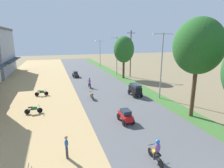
% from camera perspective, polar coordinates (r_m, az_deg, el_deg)
% --- Properties ---
extents(parked_motorbike_second, '(1.80, 0.54, 0.94)m').
position_cam_1_polar(parked_motorbike_second, '(21.25, -23.16, -7.17)').
color(parked_motorbike_second, black).
rests_on(parked_motorbike_second, dirt_shoulder).
extents(parked_motorbike_third, '(1.80, 0.54, 0.94)m').
position_cam_1_polar(parked_motorbike_third, '(27.27, -21.00, -2.42)').
color(parked_motorbike_third, black).
rests_on(parked_motorbike_third, dirt_shoulder).
extents(pedestrian_on_shoulder, '(0.28, 0.38, 1.62)m').
position_cam_1_polar(pedestrian_on_shoulder, '(13.01, -13.95, -18.15)').
color(pedestrian_on_shoulder, '#33333D').
rests_on(pedestrian_on_shoulder, dirt_shoulder).
extents(median_tree_second, '(4.67, 4.67, 9.71)m').
position_cam_1_polar(median_tree_second, '(19.38, 25.25, 10.51)').
color(median_tree_second, '#4C351E').
rests_on(median_tree_second, median_strip).
extents(median_tree_third, '(4.00, 4.00, 8.26)m').
position_cam_1_polar(median_tree_third, '(36.41, 3.70, 10.63)').
color(median_tree_third, '#4C351E').
rests_on(median_tree_third, median_strip).
extents(streetlamp_near, '(3.16, 0.20, 8.46)m').
position_cam_1_polar(streetlamp_near, '(24.42, 15.19, 6.62)').
color(streetlamp_near, gray).
rests_on(streetlamp_near, median_strip).
extents(streetlamp_mid, '(3.16, 0.20, 8.05)m').
position_cam_1_polar(streetlamp_mid, '(39.88, 1.52, 9.44)').
color(streetlamp_mid, gray).
rests_on(streetlamp_mid, median_strip).
extents(streetlamp_far, '(3.16, 0.20, 7.24)m').
position_cam_1_polar(streetlamp_far, '(53.75, -3.71, 10.11)').
color(streetlamp_far, gray).
rests_on(streetlamp_far, median_strip).
extents(utility_pole_near, '(1.80, 0.20, 9.40)m').
position_cam_1_polar(utility_pole_near, '(38.28, 5.81, 9.49)').
color(utility_pole_near, brown).
rests_on(utility_pole_near, ground).
extents(car_hatchback_red, '(1.04, 2.00, 1.23)m').
position_cam_1_polar(car_hatchback_red, '(17.63, 4.21, -9.67)').
color(car_hatchback_red, red).
rests_on(car_hatchback_red, road_strip).
extents(car_van_black, '(1.19, 2.41, 1.67)m').
position_cam_1_polar(car_van_black, '(25.44, 7.20, -1.62)').
color(car_van_black, black).
rests_on(car_van_black, road_strip).
extents(car_sedan_charcoal, '(1.10, 2.26, 1.19)m').
position_cam_1_polar(car_sedan_charcoal, '(38.59, -11.29, 3.11)').
color(car_sedan_charcoal, '#282D33').
rests_on(car_sedan_charcoal, road_strip).
extents(motorbike_foreground_rider, '(0.54, 1.80, 1.66)m').
position_cam_1_polar(motorbike_foreground_rider, '(12.68, 13.57, -19.65)').
color(motorbike_foreground_rider, black).
rests_on(motorbike_foreground_rider, road_strip).
extents(motorbike_ahead_second, '(0.54, 1.80, 0.94)m').
position_cam_1_polar(motorbike_ahead_second, '(24.21, -6.29, -3.52)').
color(motorbike_ahead_second, black).
rests_on(motorbike_ahead_second, road_strip).
extents(motorbike_ahead_third, '(0.54, 1.80, 1.66)m').
position_cam_1_polar(motorbike_ahead_third, '(29.64, -7.02, 0.27)').
color(motorbike_ahead_third, black).
rests_on(motorbike_ahead_third, road_strip).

